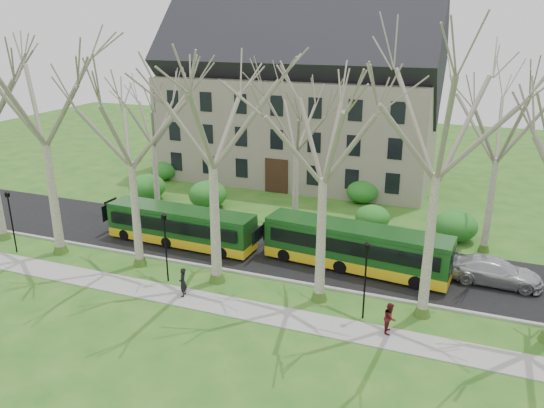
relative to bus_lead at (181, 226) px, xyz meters
The scene contains 14 objects.
ground 9.21m from the bus_lead, 27.64° to the right, with size 120.00×120.00×0.00m, color #275C1A.
sidewalk 10.59m from the bus_lead, 39.82° to the right, with size 70.00×2.00×0.06m, color gray.
road 8.28m from the bus_lead, ahead, with size 80.00×8.00×0.06m, color black.
curb 8.62m from the bus_lead, 18.65° to the right, with size 80.00×0.25×0.14m, color #A5A39E.
building 20.97m from the bus_lead, 84.05° to the left, with size 26.50×12.20×16.00m.
tree_row_verge 10.56m from the bus_lead, 25.94° to the right, with size 49.00×7.00×14.00m.
tree_row_far 10.59m from the bus_lead, 45.21° to the left, with size 33.00×7.00×12.00m.
lamp_row 9.68m from the bus_lead, 32.93° to the right, with size 36.22×0.22×4.30m.
hedges 10.36m from the bus_lead, 70.85° to the left, with size 30.60×8.60×2.00m.
bus_lead is the anchor object (origin of this frame).
bus_follow 12.36m from the bus_lead, ahead, with size 11.74×2.45×2.94m, color #134315, non-canonical shape.
sedan 20.70m from the bus_lead, ahead, with size 2.18×5.37×1.56m, color silver.
pedestrian_a 7.69m from the bus_lead, 59.22° to the right, with size 0.63×0.41×1.73m, color black.
pedestrian_b 16.78m from the bus_lead, 21.57° to the right, with size 0.79×0.62×1.63m, color #521218.
Camera 1 is at (10.30, -25.90, 15.01)m, focal length 35.00 mm.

